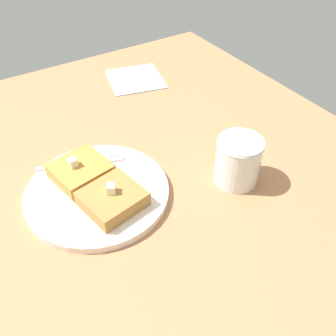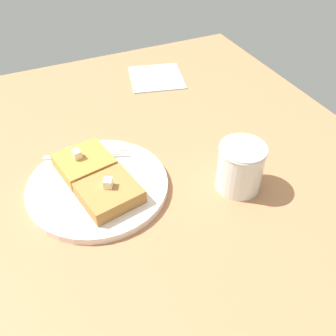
# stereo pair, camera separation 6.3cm
# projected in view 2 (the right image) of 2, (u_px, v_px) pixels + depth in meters

# --- Properties ---
(table_surface) EXTENTS (0.95, 0.95, 0.03)m
(table_surface) POSITION_uv_depth(u_px,v_px,m) (132.00, 171.00, 0.71)
(table_surface) COLOR #AA7049
(table_surface) RESTS_ON ground
(plate) EXTENTS (0.25, 0.25, 0.01)m
(plate) POSITION_uv_depth(u_px,v_px,m) (98.00, 185.00, 0.65)
(plate) COLOR silver
(plate) RESTS_ON table_surface
(toast_slice_left) EXTENTS (0.10, 0.11, 0.03)m
(toast_slice_left) POSITION_uv_depth(u_px,v_px,m) (109.00, 193.00, 0.61)
(toast_slice_left) COLOR #A6733A
(toast_slice_left) RESTS_ON plate
(toast_slice_middle) EXTENTS (0.10, 0.11, 0.03)m
(toast_slice_middle) POSITION_uv_depth(u_px,v_px,m) (85.00, 163.00, 0.67)
(toast_slice_middle) COLOR #BC8037
(toast_slice_middle) RESTS_ON plate
(butter_pat_primary) EXTENTS (0.02, 0.02, 0.02)m
(butter_pat_primary) POSITION_uv_depth(u_px,v_px,m) (108.00, 183.00, 0.60)
(butter_pat_primary) COLOR #F5EECB
(butter_pat_primary) RESTS_ON toast_slice_left
(butter_pat_secondary) EXTENTS (0.02, 0.02, 0.02)m
(butter_pat_secondary) POSITION_uv_depth(u_px,v_px,m) (77.00, 154.00, 0.66)
(butter_pat_secondary) COLOR beige
(butter_pat_secondary) RESTS_ON toast_slice_middle
(fork) EXTENTS (0.06, 0.16, 0.00)m
(fork) POSITION_uv_depth(u_px,v_px,m) (92.00, 155.00, 0.70)
(fork) COLOR silver
(fork) RESTS_ON plate
(syrup_jar) EXTENTS (0.08, 0.08, 0.09)m
(syrup_jar) POSITION_uv_depth(u_px,v_px,m) (240.00, 168.00, 0.64)
(syrup_jar) COLOR #351C09
(syrup_jar) RESTS_ON table_surface
(napkin) EXTENTS (0.16, 0.16, 0.00)m
(napkin) POSITION_uv_depth(u_px,v_px,m) (156.00, 78.00, 0.96)
(napkin) COLOR silver
(napkin) RESTS_ON table_surface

